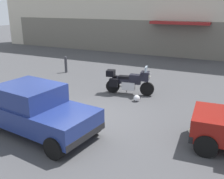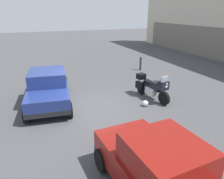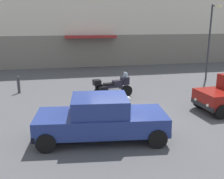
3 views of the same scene
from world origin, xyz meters
The scene contains 5 objects.
ground_plane centered at (0.00, 0.00, 0.00)m, with size 80.00×80.00×0.00m, color #424244.
motorcycle centered at (0.23, 3.21, 0.62)m, with size 2.25×0.96×1.36m.
helmet centered at (0.92, 2.47, 0.14)m, with size 0.28×0.28×0.28m, color silver.
car_sedan_far centered at (-1.18, -1.60, 0.78)m, with size 4.71×2.37×1.56m.
bollard_curbside centered at (-4.83, 5.31, 0.53)m, with size 0.16×0.16×1.01m.
Camera 1 is at (4.61, -7.44, 3.95)m, focal length 41.64 mm.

